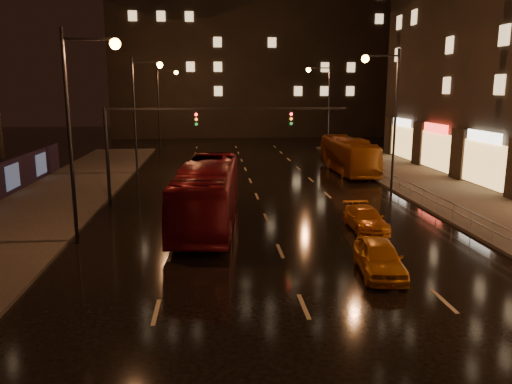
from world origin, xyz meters
The scene contains 10 objects.
ground centered at (0.00, 20.00, 0.00)m, with size 140.00×140.00×0.00m, color black.
sidewalk_left centered at (-13.50, 15.00, 0.07)m, with size 7.00×70.00×0.15m, color #38332D.
sidewalk_right centered at (13.50, 15.00, 0.07)m, with size 7.00×70.00×0.15m, color #38332D.
building_distant centered at (4.00, 72.00, 18.00)m, with size 44.00×16.00×36.00m, color black.
traffic_signal centered at (-5.06, 20.00, 4.74)m, with size 15.31×0.32×6.20m.
railing_right centered at (10.20, 18.00, 0.90)m, with size 0.05×56.00×1.00m.
bus_red centered at (-3.32, 15.19, 1.71)m, with size 2.87×12.25×3.41m, color maroon.
bus_curb centered at (9.00, 31.38, 1.54)m, with size 2.58×11.04×3.08m, color #87410D.
taxi_near centered at (3.56, 6.77, 0.69)m, with size 1.63×4.04×1.38m, color #C67612.
taxi_far centered at (4.97, 13.13, 0.60)m, with size 1.67×4.11×1.19m, color orange.
Camera 1 is at (-3.03, -11.74, 7.32)m, focal length 35.00 mm.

